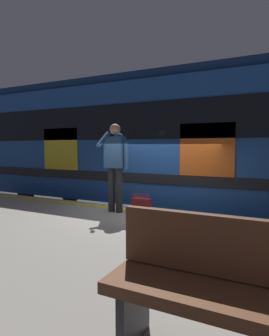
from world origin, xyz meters
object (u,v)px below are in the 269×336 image
at_px(train_carriage, 147,140).
at_px(bench, 226,289).
at_px(passenger, 115,160).
at_px(handbag, 141,205).

bearing_deg(train_carriage, bench, 118.11).
xyz_separation_m(passenger, handbag, (-0.52, -0.12, -0.90)).
bearing_deg(handbag, bench, 122.53).
xyz_separation_m(train_carriage, passenger, (-0.55, 2.79, -0.46)).
height_order(passenger, bench, passenger).
distance_m(train_carriage, handbag, 3.17).
distance_m(passenger, bench, 4.28).
relative_size(passenger, handbag, 4.82).
height_order(passenger, handbag, passenger).
relative_size(train_carriage, passenger, 6.61).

